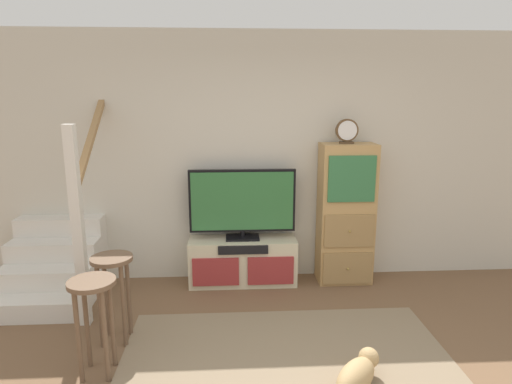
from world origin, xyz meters
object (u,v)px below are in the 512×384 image
(bar_stool_far, at_px, (113,279))
(dog, at_px, (358,374))
(bar_stool_near, at_px, (94,305))
(side_cabinet, at_px, (346,214))
(desk_clock, at_px, (347,131))
(media_console, at_px, (243,261))
(television, at_px, (242,202))

(bar_stool_far, bearing_deg, dog, -21.87)
(bar_stool_near, bearing_deg, side_cabinet, 34.75)
(desk_clock, bearing_deg, side_cabinet, 24.73)
(desk_clock, distance_m, bar_stool_near, 2.92)
(desk_clock, bearing_deg, dog, -100.48)
(dog, bearing_deg, bar_stool_near, 171.18)
(media_console, distance_m, bar_stool_near, 1.93)
(television, relative_size, bar_stool_far, 1.51)
(side_cabinet, distance_m, bar_stool_far, 2.49)
(desk_clock, distance_m, bar_stool_far, 2.69)
(television, xyz_separation_m, bar_stool_near, (-1.12, -1.57, -0.36))
(media_console, bearing_deg, television, 90.00)
(media_console, xyz_separation_m, side_cabinet, (1.12, 0.01, 0.51))
(television, relative_size, side_cabinet, 0.74)
(media_console, height_order, dog, media_console)
(side_cabinet, xyz_separation_m, bar_stool_near, (-2.24, -1.56, -0.21))
(side_cabinet, distance_m, desk_clock, 0.90)
(side_cabinet, bearing_deg, bar_stool_near, -145.25)
(bar_stool_far, relative_size, dog, 1.62)
(media_console, distance_m, television, 0.66)
(desk_clock, xyz_separation_m, bar_stool_far, (-2.19, -1.09, -1.11))
(television, xyz_separation_m, dog, (0.75, -1.86, -0.80))
(side_cabinet, relative_size, dog, 3.32)
(bar_stool_near, xyz_separation_m, dog, (1.87, -0.29, -0.43))
(bar_stool_near, xyz_separation_m, bar_stool_far, (0.02, 0.45, 0.00))
(desk_clock, distance_m, dog, 2.42)
(television, relative_size, dog, 2.46)
(television, relative_size, desk_clock, 4.40)
(television, bearing_deg, media_console, -90.00)
(dog, bearing_deg, television, 112.02)
(media_console, bearing_deg, bar_stool_far, -135.10)
(bar_stool_near, relative_size, bar_stool_far, 1.00)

